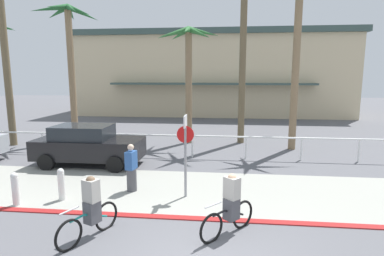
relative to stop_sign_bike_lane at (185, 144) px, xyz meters
The scene contains 17 objects.
ground_plane 6.60m from the stop_sign_bike_lane, 81.83° to the left, with size 80.00×80.00×0.00m, color #5B5B60.
sidewalk_strip 1.97m from the stop_sign_bike_lane, 29.75° to the left, with size 44.00×4.00×0.02m, color #9E9E93.
curb_paint 2.40m from the stop_sign_bike_lane, 58.52° to the right, with size 44.00×0.24×0.03m, color maroon.
building_backdrop 22.72m from the stop_sign_bike_lane, 90.20° to the left, with size 25.38×10.01×7.68m.
rail_fence 4.97m from the stop_sign_bike_lane, 79.34° to the left, with size 21.92×0.08×1.04m.
stop_sign_bike_lane is the anchor object (origin of this frame).
bollard_0 3.91m from the stop_sign_bike_lane, 169.78° to the right, with size 0.20×0.20×1.00m.
bollard_2 5.07m from the stop_sign_bike_lane, 166.07° to the right, with size 0.20×0.20×1.00m.
palm_tree_1 13.12m from the stop_sign_bike_lane, 148.05° to the left, with size 3.11×3.16×9.65m.
palm_tree_2 11.52m from the stop_sign_bike_lane, 133.56° to the left, with size 3.05×3.09×7.55m.
palm_tree_3 8.61m from the stop_sign_bike_lane, 96.27° to the left, with size 3.37×3.31×6.30m.
palm_tree_4 10.02m from the stop_sign_bike_lane, 76.34° to the left, with size 2.57×3.38×9.87m.
palm_tree_5 9.44m from the stop_sign_bike_lane, 56.73° to the left, with size 3.42×2.95×8.20m.
car_black_1 5.51m from the stop_sign_bike_lane, 145.67° to the left, with size 4.40×2.02×1.69m.
cyclist_black_0 2.72m from the stop_sign_bike_lane, 58.02° to the right, with size 1.27×1.39×1.50m.
cyclist_teal_1 3.41m from the stop_sign_bike_lane, 124.82° to the right, with size 0.81×1.68×1.50m.
pedestrian_1 2.07m from the stop_sign_bike_lane, behind, with size 0.37×0.44×1.57m.
Camera 1 is at (0.30, -5.59, 3.75)m, focal length 29.61 mm.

